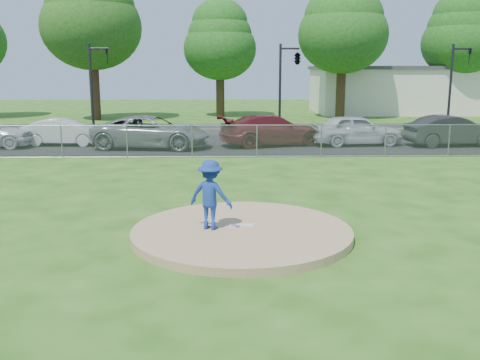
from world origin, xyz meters
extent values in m
plane|color=#235011|center=(0.00, 10.00, 0.00)|extent=(120.00, 120.00, 0.00)
cylinder|color=tan|center=(0.00, 0.00, 0.10)|extent=(5.40, 5.40, 0.20)
cube|color=white|center=(0.00, 0.20, 0.22)|extent=(0.60, 0.15, 0.04)
cube|color=gray|center=(0.00, 12.00, 0.75)|extent=(40.00, 0.06, 1.50)
cube|color=black|center=(0.00, 16.50, 0.01)|extent=(50.00, 8.00, 0.01)
cube|color=#242326|center=(0.00, 24.00, 0.00)|extent=(60.00, 7.00, 0.01)
cube|color=beige|center=(16.00, 38.00, 2.00)|extent=(16.00, 9.00, 4.00)
cube|color=#3F3F42|center=(16.00, 38.00, 4.15)|extent=(16.40, 9.40, 0.30)
cylinder|color=#372014|center=(-11.00, 31.00, 2.45)|extent=(0.78, 0.78, 4.90)
ellipsoid|color=#1C4B14|center=(-11.00, 31.00, 7.25)|extent=(7.84, 7.84, 6.66)
ellipsoid|color=#1C4B14|center=(-11.00, 31.00, 8.62)|extent=(6.90, 6.90, 5.86)
cylinder|color=#352513|center=(-1.00, 34.00, 1.92)|extent=(0.72, 0.72, 3.85)
ellipsoid|color=#195015|center=(-1.00, 34.00, 5.70)|extent=(6.16, 6.16, 5.24)
ellipsoid|color=#195015|center=(-1.00, 34.00, 6.78)|extent=(5.42, 5.42, 4.61)
ellipsoid|color=#195015|center=(-1.00, 34.00, 7.85)|extent=(4.68, 4.68, 3.98)
cylinder|color=#342212|center=(9.00, 32.00, 2.27)|extent=(0.76, 0.76, 4.55)
ellipsoid|color=#1A5115|center=(9.00, 32.00, 6.73)|extent=(7.28, 7.28, 6.19)
ellipsoid|color=#1A5115|center=(9.00, 32.00, 8.01)|extent=(6.41, 6.41, 5.45)
ellipsoid|color=#1A5115|center=(9.00, 32.00, 9.28)|extent=(5.53, 5.53, 4.70)
cylinder|color=#382214|center=(20.00, 35.00, 2.10)|extent=(0.74, 0.74, 4.20)
ellipsoid|color=#164C14|center=(20.00, 35.00, 6.22)|extent=(6.72, 6.72, 5.71)
ellipsoid|color=#164C14|center=(20.00, 35.00, 7.39)|extent=(5.91, 5.91, 5.03)
ellipsoid|color=#164C14|center=(20.00, 35.00, 8.57)|extent=(5.11, 5.11, 4.34)
cylinder|color=black|center=(-9.00, 22.00, 2.80)|extent=(0.16, 0.16, 5.60)
cylinder|color=black|center=(-8.40, 22.00, 5.30)|extent=(1.20, 0.12, 0.12)
imported|color=black|center=(-7.92, 22.00, 4.80)|extent=(0.16, 0.20, 1.00)
cylinder|color=black|center=(3.00, 22.00, 2.80)|extent=(0.16, 0.16, 5.60)
cylinder|color=black|center=(3.60, 22.00, 5.30)|extent=(1.20, 0.12, 0.12)
imported|color=black|center=(4.08, 22.00, 4.80)|extent=(0.53, 2.48, 1.00)
cylinder|color=black|center=(14.00, 22.00, 2.80)|extent=(0.16, 0.16, 5.60)
cylinder|color=black|center=(14.60, 22.00, 5.30)|extent=(1.20, 0.12, 0.12)
imported|color=black|center=(15.08, 22.00, 4.80)|extent=(0.16, 0.20, 1.00)
imported|color=navy|center=(-0.76, 0.03, 1.05)|extent=(1.26, 1.01, 1.70)
cone|color=orange|center=(-7.17, 15.65, 0.33)|extent=(0.33, 0.33, 0.64)
imported|color=silver|center=(-9.16, 16.24, 0.72)|extent=(4.38, 1.69, 1.42)
imported|color=slate|center=(-4.32, 15.07, 0.84)|extent=(6.25, 3.39, 1.66)
imported|color=maroon|center=(2.03, 15.91, 0.83)|extent=(6.08, 3.79, 1.64)
imported|color=silver|center=(6.55, 15.90, 0.83)|extent=(5.02, 2.46, 1.65)
imported|color=#242426|center=(11.60, 15.51, 0.82)|extent=(5.04, 2.19, 1.61)
camera|label=1|loc=(-0.32, -12.58, 4.04)|focal=40.00mm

